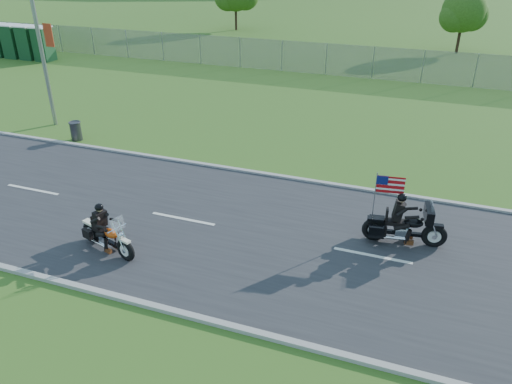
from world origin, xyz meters
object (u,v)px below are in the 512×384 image
(porta_toilet_c, at_px, (13,42))
(trash_can, at_px, (76,131))
(porta_toilet_a, at_px, (43,44))
(motorcycle_lead, at_px, (107,237))
(motorcycle_follow, at_px, (404,227))
(porta_toilet_b, at_px, (28,43))

(porta_toilet_c, xyz_separation_m, trash_can, (15.09, -12.33, -0.74))
(porta_toilet_a, relative_size, trash_can, 2.81)
(porta_toilet_c, xyz_separation_m, motorcycle_lead, (21.59, -19.30, -0.67))
(porta_toilet_c, bearing_deg, porta_toilet_a, 0.00)
(porta_toilet_a, distance_m, trash_can, 17.43)
(porta_toilet_a, height_order, motorcycle_follow, porta_toilet_a)
(porta_toilet_c, bearing_deg, motorcycle_lead, -41.79)
(porta_toilet_a, bearing_deg, motorcycle_lead, -45.76)
(motorcycle_lead, height_order, trash_can, motorcycle_lead)
(porta_toilet_a, distance_m, motorcycle_follow, 31.15)
(porta_toilet_b, xyz_separation_m, trash_can, (13.69, -12.33, -0.74))
(motorcycle_follow, height_order, trash_can, motorcycle_follow)
(motorcycle_lead, xyz_separation_m, motorcycle_follow, (7.92, 3.30, 0.08))
(porta_toilet_c, distance_m, trash_can, 19.51)
(porta_toilet_b, bearing_deg, motorcycle_lead, -43.70)
(motorcycle_lead, relative_size, motorcycle_follow, 0.89)
(motorcycle_follow, bearing_deg, porta_toilet_c, 143.61)
(porta_toilet_b, xyz_separation_m, motorcycle_lead, (20.19, -19.30, -0.67))
(porta_toilet_a, height_order, porta_toilet_b, same)
(porta_toilet_b, distance_m, trash_can, 18.44)
(porta_toilet_c, xyz_separation_m, motorcycle_follow, (29.52, -16.00, -0.59))
(porta_toilet_b, relative_size, motorcycle_lead, 1.06)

